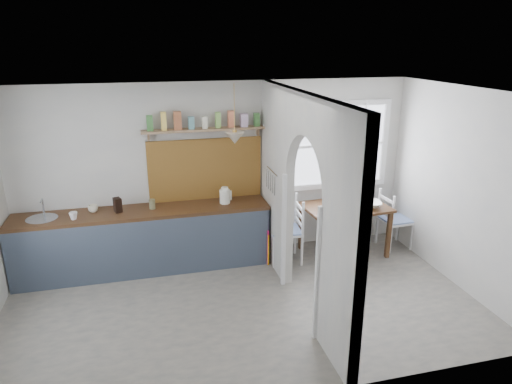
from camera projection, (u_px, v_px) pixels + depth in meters
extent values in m
cube|color=gray|center=(244.00, 306.00, 5.66)|extent=(5.80, 3.20, 0.01)
cube|color=beige|center=(242.00, 93.00, 4.83)|extent=(5.80, 3.20, 0.01)
cube|color=beige|center=(219.00, 171.00, 6.72)|extent=(5.80, 0.01, 2.60)
cube|color=beige|center=(285.00, 274.00, 3.77)|extent=(5.80, 0.01, 2.60)
cube|color=beige|center=(461.00, 189.00, 5.91)|extent=(0.01, 3.20, 2.60)
cube|color=beige|center=(343.00, 245.00, 4.30)|extent=(0.12, 0.80, 2.60)
cube|color=beige|center=(276.00, 179.00, 6.33)|extent=(0.12, 1.20, 2.60)
cube|color=beige|center=(309.00, 142.00, 4.98)|extent=(0.12, 1.20, 1.05)
cube|color=#482917|center=(143.00, 212.00, 6.31)|extent=(3.50, 0.60, 0.05)
cube|color=#4D5A70|center=(146.00, 250.00, 6.19)|extent=(3.50, 0.03, 0.85)
cube|color=black|center=(146.00, 240.00, 6.50)|extent=(3.46, 0.45, 0.85)
cylinder|color=#B2B7C1|center=(42.00, 219.00, 6.01)|extent=(0.40, 0.40, 0.02)
cube|color=#9B682B|center=(206.00, 169.00, 6.63)|extent=(1.65, 0.03, 0.90)
cube|color=#A57C5A|center=(205.00, 129.00, 6.36)|extent=(1.75, 0.20, 0.03)
cube|color=#306929|center=(150.00, 124.00, 6.16)|extent=(0.09, 0.09, 0.18)
cube|color=#F1BE46|center=(164.00, 124.00, 6.20)|extent=(0.09, 0.09, 0.18)
cube|color=brown|center=(178.00, 123.00, 6.24)|extent=(0.09, 0.09, 0.18)
cube|color=teal|center=(191.00, 123.00, 6.28)|extent=(0.09, 0.09, 0.18)
cube|color=beige|center=(205.00, 122.00, 6.33)|extent=(0.09, 0.09, 0.18)
cube|color=#6BA040|center=(218.00, 121.00, 6.37)|extent=(0.09, 0.09, 0.18)
cube|color=#C4613B|center=(231.00, 121.00, 6.41)|extent=(0.09, 0.09, 0.18)
cube|color=#AE93B5|center=(244.00, 120.00, 6.46)|extent=(0.09, 0.09, 0.18)
cube|color=#306929|center=(257.00, 120.00, 6.50)|extent=(0.09, 0.09, 0.18)
cone|color=beige|center=(235.00, 138.00, 6.15)|extent=(0.26, 0.26, 0.16)
cylinder|color=#B2B7C1|center=(272.00, 171.00, 6.16)|extent=(0.02, 0.50, 0.02)
imported|color=white|center=(73.00, 216.00, 5.96)|extent=(0.12, 0.12, 0.10)
imported|color=white|center=(93.00, 209.00, 6.22)|extent=(0.15, 0.15, 0.10)
cube|color=black|center=(118.00, 205.00, 6.22)|extent=(0.13, 0.15, 0.20)
cylinder|color=olive|center=(152.00, 204.00, 6.34)|extent=(0.10, 0.10, 0.14)
cube|color=#D5175D|center=(268.00, 248.00, 6.60)|extent=(0.02, 0.03, 0.54)
cube|color=orange|center=(268.00, 250.00, 6.59)|extent=(0.02, 0.03, 0.47)
imported|color=white|center=(370.00, 204.00, 6.79)|extent=(0.40, 0.40, 0.08)
imported|color=#5E955C|center=(342.00, 207.00, 6.62)|extent=(0.14, 0.14, 0.10)
cylinder|color=black|center=(327.00, 208.00, 6.72)|extent=(0.19, 0.19, 0.01)
imported|color=#4E3455|center=(343.00, 196.00, 6.98)|extent=(0.21, 0.21, 0.20)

